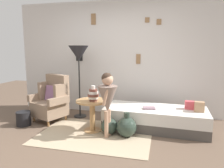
{
  "coord_description": "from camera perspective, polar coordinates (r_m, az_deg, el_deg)",
  "views": [
    {
      "loc": [
        1.08,
        -2.85,
        1.48
      ],
      "look_at": [
        0.15,
        0.95,
        0.85
      ],
      "focal_mm": 33.56,
      "sensor_mm": 36.0,
      "label": 1
    }
  ],
  "objects": [
    {
      "name": "ground_plane",
      "position": [
        3.39,
        -6.59,
        -16.82
      ],
      "size": [
        12.0,
        12.0,
        0.0
      ],
      "primitive_type": "plane",
      "color": "brown"
    },
    {
      "name": "armchair",
      "position": [
        4.62,
        -16.06,
        -4.24
      ],
      "size": [
        0.89,
        0.79,
        0.97
      ],
      "color": "#9E7042",
      "rests_on": "ground"
    },
    {
      "name": "magazine_basket",
      "position": [
        4.57,
        -22.95,
        -8.65
      ],
      "size": [
        0.28,
        0.28,
        0.28
      ],
      "primitive_type": "cylinder",
      "color": "black",
      "rests_on": "ground"
    },
    {
      "name": "book_on_daybed",
      "position": [
        3.99,
        10.08,
        -6.49
      ],
      "size": [
        0.24,
        0.19,
        0.03
      ],
      "primitive_type": "cube",
      "rotation": [
        0.0,
        0.0,
        0.17
      ],
      "color": "gray",
      "rests_on": "daybed"
    },
    {
      "name": "pillow_mid",
      "position": [
        4.16,
        20.48,
        -5.41
      ],
      "size": [
        0.18,
        0.13,
        0.15
      ],
      "primitive_type": "cube",
      "rotation": [
        0.0,
        0.0,
        -0.03
      ],
      "color": "#D64C56",
      "rests_on": "daybed"
    },
    {
      "name": "vase_striped",
      "position": [
        3.74,
        -5.12,
        -2.93
      ],
      "size": [
        0.2,
        0.2,
        0.28
      ],
      "color": "brown",
      "rests_on": "side_table"
    },
    {
      "name": "rug",
      "position": [
        3.84,
        -4.6,
        -13.46
      ],
      "size": [
        1.97,
        1.4,
        0.01
      ],
      "primitive_type": "cube",
      "color": "tan",
      "rests_on": "ground"
    },
    {
      "name": "pillow_head",
      "position": [
        4.05,
        22.68,
        -5.74
      ],
      "size": [
        0.17,
        0.13,
        0.18
      ],
      "primitive_type": "cube",
      "rotation": [
        0.0,
        0.0,
        -0.06
      ],
      "color": "tan",
      "rests_on": "daybed"
    },
    {
      "name": "daybed",
      "position": [
        4.13,
        11.6,
        -9.08
      ],
      "size": [
        1.94,
        0.9,
        0.4
      ],
      "color": "#4C4742",
      "rests_on": "ground"
    },
    {
      "name": "demijohn_far",
      "position": [
        3.69,
        3.99,
        -11.53
      ],
      "size": [
        0.35,
        0.35,
        0.43
      ],
      "color": "#2D3D33",
      "rests_on": "ground"
    },
    {
      "name": "floor_lamp",
      "position": [
        4.62,
        -9.07,
        7.67
      ],
      "size": [
        0.43,
        0.43,
        1.58
      ],
      "color": "black",
      "rests_on": "ground"
    },
    {
      "name": "person_child",
      "position": [
        3.52,
        -1.23,
        -3.43
      ],
      "size": [
        0.34,
        0.34,
        1.12
      ],
      "color": "tan",
      "rests_on": "ground"
    },
    {
      "name": "demijohn_near",
      "position": [
        3.8,
        -0.79,
        -11.36
      ],
      "size": [
        0.29,
        0.29,
        0.38
      ],
      "color": "#2D3D33",
      "rests_on": "ground"
    },
    {
      "name": "gallery_wall",
      "position": [
        4.92,
        1.08,
        7.07
      ],
      "size": [
        4.8,
        0.12,
        2.6
      ],
      "color": "silver",
      "rests_on": "ground"
    },
    {
      "name": "side_table",
      "position": [
        3.87,
        -5.39,
        -6.79
      ],
      "size": [
        0.59,
        0.59,
        0.58
      ],
      "color": "tan",
      "rests_on": "ground"
    }
  ]
}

